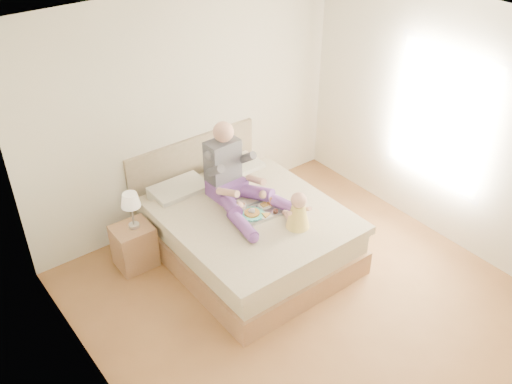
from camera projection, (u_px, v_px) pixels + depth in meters
room at (323, 174)px, 4.92m from camera, size 4.02×4.22×2.71m
bed at (243, 228)px, 6.25m from camera, size 1.70×2.18×1.00m
nightstand at (134, 246)px, 6.09m from camera, size 0.41×0.37×0.49m
lamp at (131, 202)px, 5.79m from camera, size 0.20×0.20×0.42m
adult at (234, 179)px, 6.04m from camera, size 0.76×1.08×0.89m
tray at (259, 211)px, 5.96m from camera, size 0.44×0.36×0.12m
baby at (298, 213)px, 5.70m from camera, size 0.27×0.36×0.40m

